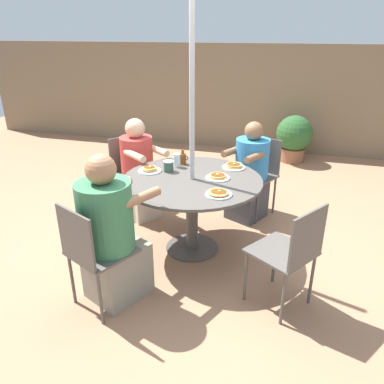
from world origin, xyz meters
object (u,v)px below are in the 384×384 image
at_px(diner_north, 139,173).
at_px(pancake_plate_a, 150,170).
at_px(diner_west, 250,176).
at_px(pancake_plate_d, 234,166).
at_px(patio_chair_west, 258,171).
at_px(patio_chair_east, 92,250).
at_px(patio_table, 192,191).
at_px(patio_chair_south, 291,250).
at_px(diner_east, 111,237).
at_px(syrup_bottle, 183,159).
at_px(patio_chair_north, 131,169).
at_px(drinking_glass_a, 177,160).
at_px(potted_shrub, 294,137).
at_px(pancake_plate_c, 219,193).
at_px(pancake_plate_b, 218,177).
at_px(coffee_cup, 169,166).

height_order(diner_north, pancake_plate_a, diner_north).
xyz_separation_m(diner_west, pancake_plate_d, (-0.11, -0.44, 0.25)).
relative_size(patio_chair_west, diner_west, 0.79).
height_order(patio_chair_east, pancake_plate_d, patio_chair_east).
xyz_separation_m(patio_table, patio_chair_south, (0.90, -0.60, -0.10)).
bearing_deg(pancake_plate_d, patio_chair_west, 73.08).
xyz_separation_m(diner_north, diner_east, (0.37, -1.37, 0.03)).
distance_m(diner_north, diner_east, 1.41).
bearing_deg(pancake_plate_a, syrup_bottle, 50.60).
bearing_deg(patio_chair_south, syrup_bottle, 82.60).
distance_m(patio_chair_north, drinking_glass_a, 0.81).
bearing_deg(potted_shrub, drinking_glass_a, -111.46).
height_order(patio_chair_south, pancake_plate_c, patio_chair_south).
xyz_separation_m(patio_chair_south, pancake_plate_b, (-0.69, 0.67, 0.24)).
height_order(patio_chair_east, diner_east, diner_east).
distance_m(pancake_plate_c, coffee_cup, 0.69).
bearing_deg(pancake_plate_a, drinking_glass_a, 43.36).
bearing_deg(diner_west, pancake_plate_c, 110.97).
bearing_deg(syrup_bottle, patio_chair_west, 42.06).
relative_size(pancake_plate_c, syrup_bottle, 1.48).
distance_m(patio_chair_south, pancake_plate_d, 1.17).
bearing_deg(coffee_cup, pancake_plate_d, 24.44).
height_order(patio_chair_north, diner_west, diner_west).
relative_size(patio_table, pancake_plate_a, 5.79).
bearing_deg(syrup_bottle, drinking_glass_a, -108.57).
height_order(diner_north, pancake_plate_b, diner_north).
height_order(coffee_cup, potted_shrub, coffee_cup).
bearing_deg(pancake_plate_d, syrup_bottle, -177.42).
distance_m(diner_east, drinking_glass_a, 1.14).
bearing_deg(coffee_cup, pancake_plate_a, -163.02).
bearing_deg(patio_chair_south, diner_east, 133.87).
bearing_deg(syrup_bottle, pancake_plate_c, -52.24).
distance_m(pancake_plate_c, drinking_glass_a, 0.76).
bearing_deg(patio_table, pancake_plate_c, -43.38).
relative_size(patio_table, diner_west, 1.17).
bearing_deg(diner_west, diner_east, 90.96).
bearing_deg(patio_chair_north, syrup_bottle, 103.80).
relative_size(patio_chair_east, syrup_bottle, 5.81).
height_order(syrup_bottle, coffee_cup, syrup_bottle).
xyz_separation_m(diner_east, diner_west, (0.80, 1.66, -0.05)).
height_order(diner_east, pancake_plate_d, diner_east).
relative_size(pancake_plate_a, pancake_plate_c, 1.00).
bearing_deg(patio_chair_north, patio_chair_south, 90.79).
bearing_deg(syrup_bottle, diner_north, 162.44).
bearing_deg(diner_north, patio_chair_west, 144.84).
distance_m(pancake_plate_b, syrup_bottle, 0.50).
height_order(diner_east, diner_west, diner_east).
relative_size(diner_west, pancake_plate_d, 4.94).
xyz_separation_m(patio_chair_north, diner_east, (0.50, -1.46, 0.03)).
height_order(patio_chair_west, coffee_cup, patio_chair_west).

